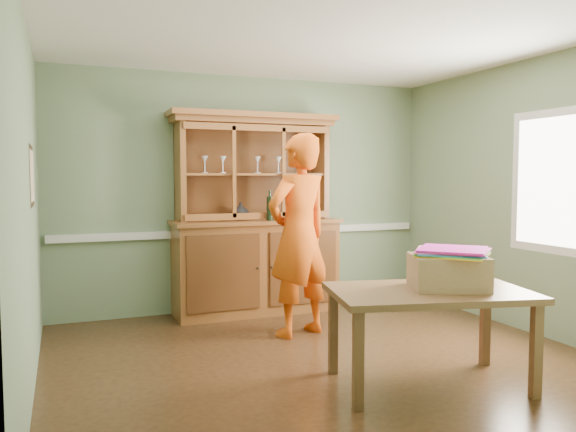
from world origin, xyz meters
name	(u,v)px	position (x,y,z in m)	size (l,w,h in m)	color
floor	(321,357)	(0.00, 0.00, 0.00)	(4.50, 4.50, 0.00)	#492E17
ceiling	(322,37)	(0.00, 0.00, 2.70)	(4.50, 4.50, 0.00)	white
wall_back	(248,193)	(0.00, 2.00, 1.35)	(4.50, 4.50, 0.00)	gray
wall_left	(28,205)	(-2.25, 0.00, 1.35)	(4.00, 4.00, 0.00)	gray
wall_right	(527,196)	(2.25, 0.00, 1.35)	(4.00, 4.00, 0.00)	gray
wall_front	(489,215)	(0.00, -2.00, 1.35)	(4.50, 4.50, 0.00)	gray
chair_rail	(249,232)	(0.00, 1.98, 0.90)	(4.41, 0.05, 0.08)	white
framed_map	(32,176)	(-2.23, 0.30, 1.55)	(0.03, 0.60, 0.46)	#312213
window_panel	(550,181)	(2.23, -0.30, 1.50)	(0.03, 0.96, 1.36)	white
china_hutch	(255,243)	(0.00, 1.74, 0.79)	(1.92, 0.63, 2.25)	brown
dining_table	(429,301)	(0.46, -0.88, 0.63)	(1.59, 1.16, 0.72)	brown
cardboard_box	(448,272)	(0.61, -0.90, 0.84)	(0.53, 0.42, 0.25)	#9E7B51
kite_stack	(453,252)	(0.65, -0.91, 0.99)	(0.66, 0.66, 0.05)	#F9A21F
person	(299,235)	(0.09, 0.70, 0.98)	(0.71, 0.47, 1.96)	#E3530E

